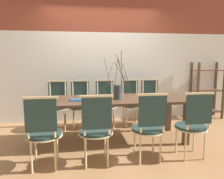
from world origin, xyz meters
name	(u,v)px	position (x,y,z in m)	size (l,w,h in m)	color
ground_plane	(112,140)	(0.00, 0.00, 0.00)	(16.00, 16.00, 0.00)	#9E7047
wall_rear	(102,49)	(0.00, 1.36, 1.60)	(12.00, 0.06, 3.20)	silver
dining_table	(112,104)	(0.00, 0.00, 0.64)	(2.52, 0.92, 0.73)	#4C3321
chair_near_leftend	(43,131)	(-0.99, -0.82, 0.50)	(0.45, 0.45, 0.95)	#233833
chair_near_left	(96,128)	(-0.34, -0.82, 0.50)	(0.45, 0.45, 0.95)	#233833
chair_near_center	(149,125)	(0.37, -0.82, 0.50)	(0.45, 0.45, 0.95)	#233833
chair_near_right	(193,123)	(1.00, -0.82, 0.50)	(0.45, 0.45, 0.95)	#233833
chair_far_leftend	(58,104)	(-0.96, 0.82, 0.50)	(0.45, 0.45, 0.95)	#233833
chair_far_left	(80,103)	(-0.51, 0.82, 0.50)	(0.45, 0.45, 0.95)	#233833
chair_far_center	(105,102)	(-0.01, 0.82, 0.50)	(0.45, 0.45, 0.95)	#233833
chair_far_right	(131,101)	(0.53, 0.82, 0.50)	(0.45, 0.45, 0.95)	#233833
chair_far_rightend	(151,101)	(0.97, 0.82, 0.50)	(0.45, 0.45, 0.95)	#233833
vase_centerpiece	(118,91)	(0.08, -0.08, 0.86)	(0.41, 0.40, 0.79)	#33383D
book_stack	(78,100)	(-0.56, -0.07, 0.74)	(0.26, 0.22, 0.02)	#234C8C
shelving_rack	(207,90)	(2.42, 1.11, 0.64)	(0.69, 0.36, 1.30)	#513823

